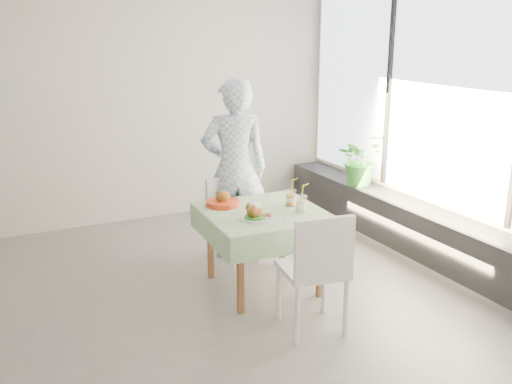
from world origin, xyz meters
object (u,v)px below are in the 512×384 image
diner (235,169)px  potted_plant (361,159)px  main_dish (256,214)px  cafe_table (263,240)px  juice_cup_orange (291,198)px  chair_near (312,293)px  chair_far (233,236)px

diner → potted_plant: size_ratio=2.97×
main_dish → potted_plant: size_ratio=0.49×
cafe_table → juice_cup_orange: 0.46m
chair_near → diner: 1.81m
chair_near → main_dish: (-0.16, 0.67, 0.49)m
chair_near → main_dish: chair_near is taller
chair_far → potted_plant: size_ratio=1.37×
diner → chair_near: bearing=103.6°
diner → juice_cup_orange: (0.21, -0.80, -0.12)m
cafe_table → chair_far: size_ratio=1.26×
chair_far → juice_cup_orange: juice_cup_orange is taller
chair_near → potted_plant: potted_plant is taller
main_dish → potted_plant: (2.01, 1.26, 0.02)m
cafe_table → juice_cup_orange: (0.30, 0.04, 0.35)m
chair_far → chair_near: (-0.00, -1.55, 0.04)m
chair_near → diner: (0.09, 1.69, 0.63)m
chair_near → juice_cup_orange: juice_cup_orange is taller
cafe_table → juice_cup_orange: juice_cup_orange is taller
diner → juice_cup_orange: 0.84m
chair_far → potted_plant: (1.84, 0.38, 0.55)m
juice_cup_orange → potted_plant: (1.54, 1.04, 0.00)m
cafe_table → chair_near: (0.00, -0.85, -0.15)m
main_dish → juice_cup_orange: juice_cup_orange is taller
cafe_table → potted_plant: size_ratio=1.73×
chair_near → juice_cup_orange: 1.06m
cafe_table → diner: bearing=83.7°
chair_near → potted_plant: bearing=46.4°
juice_cup_orange → potted_plant: size_ratio=0.47×
chair_near → potted_plant: size_ratio=1.58×
main_dish → diner: bearing=76.1°
chair_far → juice_cup_orange: (0.29, -0.66, 0.54)m
diner → potted_plant: 1.77m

